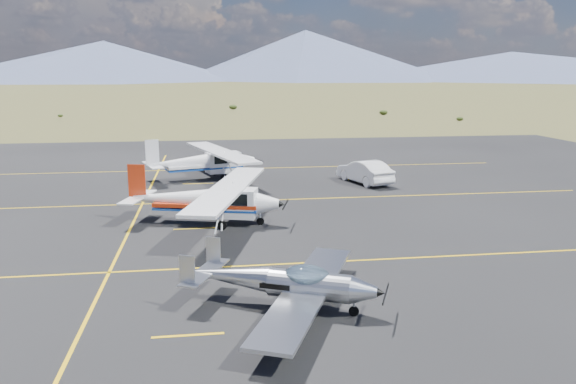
# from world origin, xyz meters

# --- Properties ---
(ground) EXTENTS (1600.00, 1600.00, 0.00)m
(ground) POSITION_xyz_m (0.00, 0.00, 0.00)
(ground) COLOR #383D1C
(ground) RESTS_ON ground
(apron) EXTENTS (72.00, 72.00, 0.02)m
(apron) POSITION_xyz_m (0.00, 7.00, 0.00)
(apron) COLOR black
(apron) RESTS_ON ground
(aircraft_low_wing) EXTENTS (6.13, 7.95, 1.78)m
(aircraft_low_wing) POSITION_xyz_m (-0.00, -2.11, 0.85)
(aircraft_low_wing) COLOR silver
(aircraft_low_wing) RESTS_ON apron
(aircraft_cessna) EXTENTS (7.37, 11.10, 2.82)m
(aircraft_cessna) POSITION_xyz_m (-2.45, 8.37, 1.25)
(aircraft_cessna) COLOR white
(aircraft_cessna) RESTS_ON apron
(aircraft_plain) EXTENTS (7.72, 11.29, 2.88)m
(aircraft_plain) POSITION_xyz_m (-2.56, 20.03, 1.28)
(aircraft_plain) COLOR silver
(aircraft_plain) RESTS_ON apron
(sedan) EXTENTS (2.92, 4.89, 1.52)m
(sedan) POSITION_xyz_m (7.87, 17.15, 0.77)
(sedan) COLOR silver
(sedan) RESTS_ON apron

